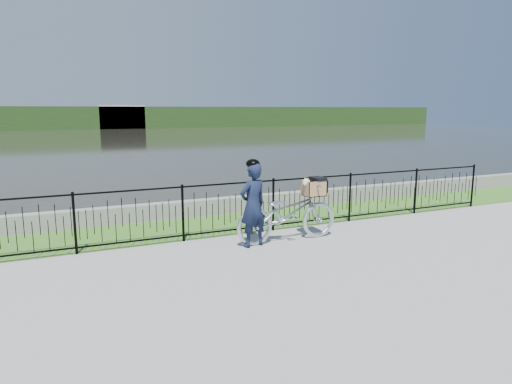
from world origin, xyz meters
name	(u,v)px	position (x,y,z in m)	size (l,w,h in m)	color
ground	(263,258)	(0.00, 0.00, 0.00)	(120.00, 120.00, 0.00)	gray
grass_strip	(214,224)	(0.00, 2.60, 0.00)	(60.00, 2.00, 0.01)	#3B6E22
water	(93,141)	(0.00, 33.00, 0.00)	(120.00, 120.00, 0.00)	#29291F
quay_wall	(201,208)	(0.00, 3.60, 0.20)	(60.00, 0.30, 0.40)	gray
fence	(230,209)	(0.00, 1.60, 0.58)	(14.00, 0.06, 1.15)	black
far_treeline	(74,118)	(0.00, 60.00, 1.50)	(120.00, 6.00, 3.00)	#213D17
far_building_right	(121,117)	(6.00, 58.50, 1.60)	(6.00, 3.00, 3.20)	#A59685
bicycle_rig	(288,213)	(0.90, 0.77, 0.58)	(2.16, 0.75, 1.27)	silver
cyclist	(253,204)	(0.13, 0.72, 0.83)	(0.67, 0.53, 1.68)	black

